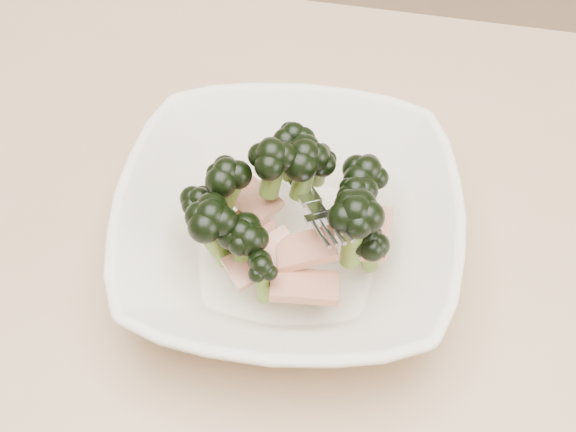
# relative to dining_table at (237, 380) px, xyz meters

# --- Properties ---
(dining_table) EXTENTS (1.20, 0.80, 0.75)m
(dining_table) POSITION_rel_dining_table_xyz_m (0.00, 0.00, 0.00)
(dining_table) COLOR tan
(dining_table) RESTS_ON ground
(broccoli_dish) EXTENTS (0.29, 0.29, 0.12)m
(broccoli_dish) POSITION_rel_dining_table_xyz_m (0.03, 0.07, 0.14)
(broccoli_dish) COLOR beige
(broccoli_dish) RESTS_ON dining_table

